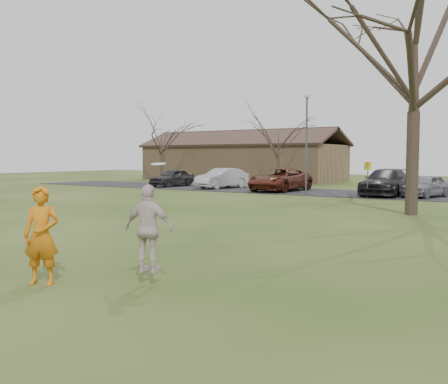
% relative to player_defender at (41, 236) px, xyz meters
% --- Properties ---
extents(ground, '(120.00, 120.00, 0.00)m').
position_rel_player_defender_xyz_m(ground, '(1.07, 0.55, -0.92)').
color(ground, '#1E380F').
rests_on(ground, ground).
extents(parking_strip, '(62.00, 6.50, 0.04)m').
position_rel_player_defender_xyz_m(parking_strip, '(1.07, 25.55, -0.90)').
color(parking_strip, black).
rests_on(parking_strip, ground).
extents(player_defender, '(0.80, 0.71, 1.83)m').
position_rel_player_defender_xyz_m(player_defender, '(0.00, 0.00, 0.00)').
color(player_defender, '#C56A10').
rests_on(player_defender, ground).
extents(car_0, '(1.96, 4.19, 1.39)m').
position_rel_player_defender_xyz_m(car_0, '(-17.34, 25.25, -0.18)').
color(car_0, '#27272A').
rests_on(car_0, parking_strip).
extents(car_1, '(2.36, 4.71, 1.48)m').
position_rel_player_defender_xyz_m(car_1, '(-12.80, 25.51, -0.13)').
color(car_1, '#A9A9AF').
rests_on(car_1, parking_strip).
extents(car_2, '(2.74, 5.68, 1.56)m').
position_rel_player_defender_xyz_m(car_2, '(-7.76, 25.10, -0.09)').
color(car_2, '#501D12').
rests_on(car_2, parking_strip).
extents(car_3, '(2.39, 5.56, 1.60)m').
position_rel_player_defender_xyz_m(car_3, '(-0.59, 25.08, -0.08)').
color(car_3, black).
rests_on(car_3, parking_strip).
extents(car_4, '(2.51, 4.11, 1.31)m').
position_rel_player_defender_xyz_m(car_4, '(1.73, 24.97, -0.22)').
color(car_4, gray).
rests_on(car_4, parking_strip).
extents(catching_play, '(1.02, 0.70, 2.02)m').
position_rel_player_defender_xyz_m(catching_play, '(1.73, 1.02, 0.15)').
color(catching_play, beige).
rests_on(catching_play, ground).
extents(building, '(20.60, 8.50, 5.14)m').
position_rel_player_defender_xyz_m(building, '(-18.93, 38.55, 1.02)').
color(building, '#8C6D4C').
rests_on(building, ground).
extents(lamp_post, '(0.34, 0.34, 6.27)m').
position_rel_player_defender_xyz_m(lamp_post, '(-4.93, 23.05, 3.05)').
color(lamp_post, '#47474C').
rests_on(lamp_post, ground).
extents(sign_yellow, '(0.35, 0.35, 2.08)m').
position_rel_player_defender_xyz_m(sign_yellow, '(-0.93, 22.55, 0.53)').
color(sign_yellow, '#47474C').
rests_on(sign_yellow, ground).
extents(big_tree, '(9.00, 9.00, 14.00)m').
position_rel_player_defender_xyz_m(big_tree, '(3.07, 15.55, 6.08)').
color(big_tree, '#352821').
rests_on(big_tree, ground).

